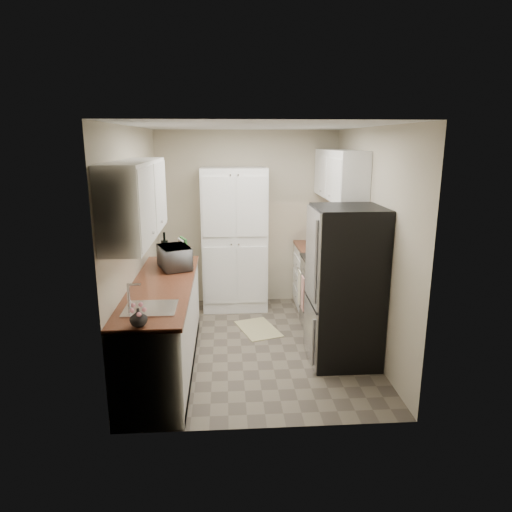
{
  "coord_description": "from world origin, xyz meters",
  "views": [
    {
      "loc": [
        -0.32,
        -4.96,
        2.35
      ],
      "look_at": [
        0.02,
        0.15,
        1.05
      ],
      "focal_mm": 32.0,
      "sensor_mm": 36.0,
      "label": 1
    }
  ],
  "objects_px": {
    "pantry_cabinet": "(235,240)",
    "refrigerator": "(345,286)",
    "microwave": "(175,257)",
    "wine_bottle": "(165,248)",
    "toaster_oven": "(321,237)",
    "electric_range": "(330,295)"
  },
  "relations": [
    {
      "from": "wine_bottle",
      "to": "toaster_oven",
      "type": "xyz_separation_m",
      "value": [
        2.07,
        0.79,
        -0.05
      ]
    },
    {
      "from": "pantry_cabinet",
      "to": "refrigerator",
      "type": "height_order",
      "value": "pantry_cabinet"
    },
    {
      "from": "refrigerator",
      "to": "microwave",
      "type": "bearing_deg",
      "value": 162.64
    },
    {
      "from": "pantry_cabinet",
      "to": "refrigerator",
      "type": "relative_size",
      "value": 1.18
    },
    {
      "from": "pantry_cabinet",
      "to": "wine_bottle",
      "type": "relative_size",
      "value": 6.0
    },
    {
      "from": "microwave",
      "to": "wine_bottle",
      "type": "height_order",
      "value": "wine_bottle"
    },
    {
      "from": "microwave",
      "to": "toaster_oven",
      "type": "relative_size",
      "value": 1.14
    },
    {
      "from": "electric_range",
      "to": "microwave",
      "type": "relative_size",
      "value": 2.41
    },
    {
      "from": "pantry_cabinet",
      "to": "toaster_oven",
      "type": "height_order",
      "value": "pantry_cabinet"
    },
    {
      "from": "electric_range",
      "to": "pantry_cabinet",
      "type": "bearing_deg",
      "value": 141.78
    },
    {
      "from": "pantry_cabinet",
      "to": "electric_range",
      "type": "height_order",
      "value": "pantry_cabinet"
    },
    {
      "from": "pantry_cabinet",
      "to": "wine_bottle",
      "type": "bearing_deg",
      "value": -135.55
    },
    {
      "from": "wine_bottle",
      "to": "toaster_oven",
      "type": "bearing_deg",
      "value": 20.79
    },
    {
      "from": "pantry_cabinet",
      "to": "microwave",
      "type": "xyz_separation_m",
      "value": [
        -0.71,
        -1.15,
        0.05
      ]
    },
    {
      "from": "pantry_cabinet",
      "to": "microwave",
      "type": "relative_size",
      "value": 4.27
    },
    {
      "from": "wine_bottle",
      "to": "refrigerator",
      "type": "bearing_deg",
      "value": -23.74
    },
    {
      "from": "electric_range",
      "to": "refrigerator",
      "type": "xyz_separation_m",
      "value": [
        -0.03,
        -0.8,
        0.37
      ]
    },
    {
      "from": "pantry_cabinet",
      "to": "toaster_oven",
      "type": "xyz_separation_m",
      "value": [
        1.21,
        -0.06,
        0.04
      ]
    },
    {
      "from": "microwave",
      "to": "wine_bottle",
      "type": "bearing_deg",
      "value": 5.92
    },
    {
      "from": "refrigerator",
      "to": "microwave",
      "type": "relative_size",
      "value": 3.63
    },
    {
      "from": "refrigerator",
      "to": "microwave",
      "type": "distance_m",
      "value": 1.95
    },
    {
      "from": "microwave",
      "to": "pantry_cabinet",
      "type": "bearing_deg",
      "value": -52.46
    }
  ]
}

